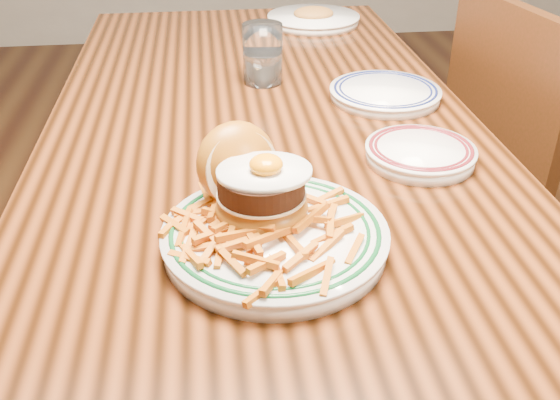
{
  "coord_description": "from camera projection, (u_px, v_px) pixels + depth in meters",
  "views": [
    {
      "loc": [
        -0.11,
        -1.19,
        1.25
      ],
      "look_at": [
        -0.02,
        -0.48,
        0.82
      ],
      "focal_mm": 40.0,
      "sensor_mm": 36.0,
      "label": 1
    }
  ],
  "objects": [
    {
      "name": "floor",
      "position": [
        265.0,
        368.0,
        1.67
      ],
      "size": [
        6.0,
        6.0,
        0.0
      ],
      "primitive_type": "plane",
      "color": "black",
      "rests_on": "ground"
    },
    {
      "name": "table",
      "position": [
        261.0,
        147.0,
        1.33
      ],
      "size": [
        0.85,
        1.6,
        0.75
      ],
      "color": "black",
      "rests_on": "floor"
    },
    {
      "name": "chair_right",
      "position": [
        530.0,
        179.0,
        1.54
      ],
      "size": [
        0.49,
        0.49,
        0.93
      ],
      "rotation": [
        0.0,
        0.0,
        3.28
      ],
      "color": "#3C1A0C",
      "rests_on": "floor"
    },
    {
      "name": "main_plate",
      "position": [
        268.0,
        217.0,
        0.86
      ],
      "size": [
        0.31,
        0.33,
        0.15
      ],
      "rotation": [
        0.0,
        0.0,
        0.4
      ],
      "color": "white",
      "rests_on": "table"
    },
    {
      "name": "side_plate",
      "position": [
        420.0,
        152.0,
        1.08
      ],
      "size": [
        0.19,
        0.19,
        0.03
      ],
      "rotation": [
        0.0,
        0.0,
        -0.09
      ],
      "color": "white",
      "rests_on": "table"
    },
    {
      "name": "rear_plate",
      "position": [
        385.0,
        92.0,
        1.32
      ],
      "size": [
        0.24,
        0.24,
        0.03
      ],
      "rotation": [
        0.0,
        0.0,
        -0.29
      ],
      "color": "white",
      "rests_on": "table"
    },
    {
      "name": "water_glass",
      "position": [
        263.0,
        57.0,
        1.38
      ],
      "size": [
        0.09,
        0.09,
        0.13
      ],
      "color": "white",
      "rests_on": "table"
    },
    {
      "name": "far_plate",
      "position": [
        313.0,
        18.0,
        1.82
      ],
      "size": [
        0.27,
        0.27,
        0.05
      ],
      "rotation": [
        0.0,
        0.0,
        -0.0
      ],
      "color": "white",
      "rests_on": "table"
    }
  ]
}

